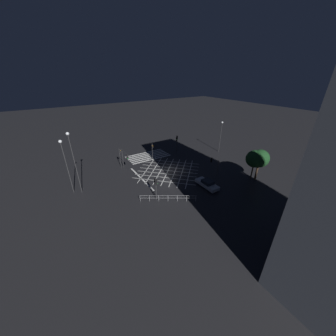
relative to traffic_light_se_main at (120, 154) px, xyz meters
name	(u,v)px	position (x,y,z in m)	size (l,w,h in m)	color
ground_plane	(168,171)	(-7.35, 6.58, -2.95)	(200.00, 200.00, 0.00)	black
road_markings	(155,163)	(-7.04, 1.93, -2.95)	(14.62, 18.64, 0.01)	silver
traffic_light_se_main	(120,154)	(0.00, 0.00, 0.00)	(0.39, 0.36, 4.13)	#2D2D30
traffic_light_ne_main	(157,185)	(-0.75, 13.72, -0.40)	(0.39, 0.36, 3.56)	#2D2D30
traffic_light_ne_cross	(155,183)	(-0.95, 13.01, -0.54)	(0.36, 0.39, 3.37)	#2D2D30
traffic_light_sw_cross	(177,141)	(-14.23, -0.22, 0.16)	(0.36, 0.39, 4.37)	#2D2D30
traffic_light_nw_cross	(214,163)	(-13.99, 12.36, -0.56)	(0.36, 2.13, 3.29)	#2D2D30
traffic_light_sw_main	(177,142)	(-14.44, -0.64, -0.22)	(0.39, 0.36, 3.81)	#2D2D30
traffic_light_se_cross	(125,157)	(-0.36, 1.98, 0.07)	(0.36, 3.23, 4.05)	#2D2D30
traffic_light_median_south	(152,148)	(-7.41, 0.04, -0.26)	(0.36, 0.39, 3.76)	#2D2D30
street_lamp_east	(65,158)	(9.91, 4.60, 3.17)	(0.49, 0.49, 8.98)	#2D2D30
street_lamp_west	(221,132)	(-23.64, 4.66, 2.13)	(0.46, 0.46, 7.50)	#2D2D30
street_lamp_far	(73,154)	(8.77, 5.33, 3.77)	(0.48, 0.48, 10.14)	#2D2D30
street_tree_near	(260,159)	(-19.00, 18.21, 1.28)	(3.17, 3.17, 5.84)	#473323
street_tree_far	(255,159)	(-18.47, 17.65, 1.14)	(3.12, 3.12, 5.67)	#473323
waiting_car	(207,184)	(-9.78, 15.30, -2.34)	(1.72, 4.44, 1.30)	#B7BABC
pedestrian_railing	(168,198)	(-1.91, 15.13, -2.28)	(7.23, 4.62, 1.05)	#B7B7BC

